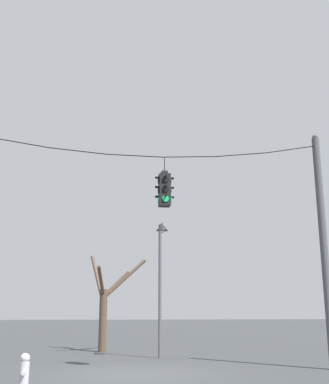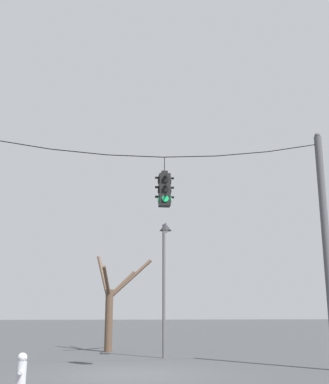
% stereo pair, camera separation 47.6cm
% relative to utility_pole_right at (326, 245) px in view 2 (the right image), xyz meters
% --- Properties ---
extents(ground_plane, '(200.00, 200.00, 0.00)m').
position_rel_utility_pole_right_xyz_m(ground_plane, '(-6.00, -0.13, -3.68)').
color(ground_plane, '#383A3D').
extents(utility_pole_right, '(0.24, 0.24, 7.39)m').
position_rel_utility_pole_right_xyz_m(utility_pole_right, '(0.00, 0.00, 0.00)').
color(utility_pole_right, '#4C4C51').
rests_on(utility_pole_right, ground_plane).
extents(span_wire, '(12.00, 0.03, 0.70)m').
position_rel_utility_pole_right_xyz_m(span_wire, '(-6.00, 0.00, 2.87)').
color(span_wire, black).
extents(traffic_light_near_right_pole, '(0.58, 0.58, 1.57)m').
position_rel_utility_pole_right_xyz_m(traffic_light_near_right_pole, '(-5.08, -0.00, 1.60)').
color(traffic_light_near_right_pole, black).
extents(street_lamp, '(0.46, 0.80, 5.01)m').
position_rel_utility_pole_right_xyz_m(street_lamp, '(-4.53, 4.18, -0.04)').
color(street_lamp, '#515156').
rests_on(street_lamp, ground_plane).
extents(bare_tree, '(2.56, 2.80, 4.24)m').
position_rel_utility_pole_right_xyz_m(bare_tree, '(-6.44, 7.85, -1.62)').
color(bare_tree, brown).
rests_on(bare_tree, ground_plane).
extents(fire_hydrant, '(0.22, 0.30, 0.75)m').
position_rel_utility_pole_right_xyz_m(fire_hydrant, '(-8.64, -2.24, -3.30)').
color(fire_hydrant, silver).
rests_on(fire_hydrant, ground_plane).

